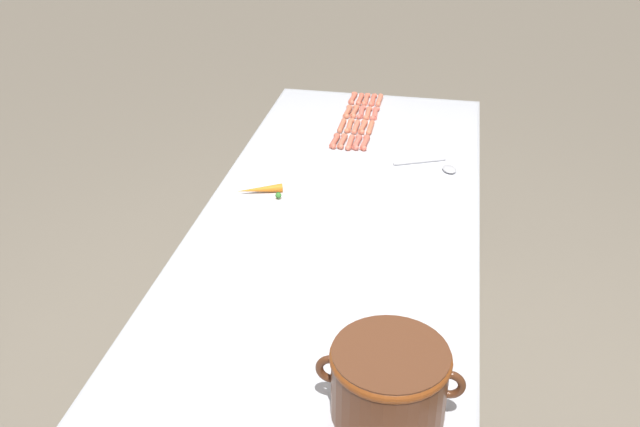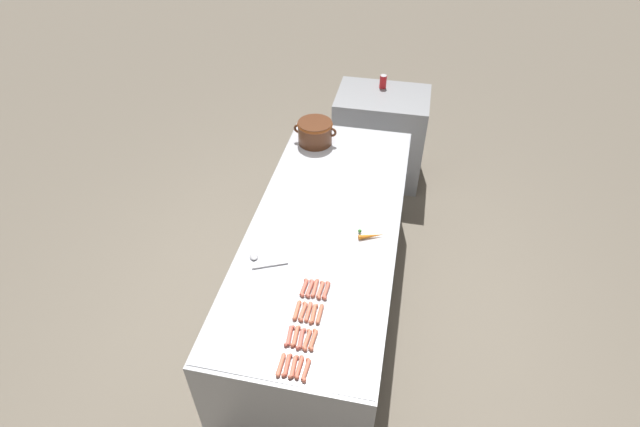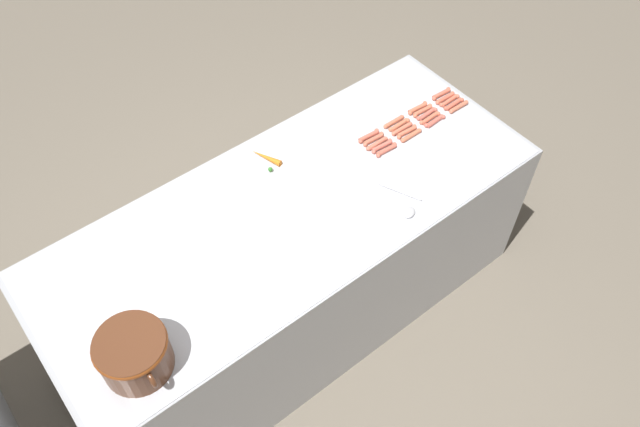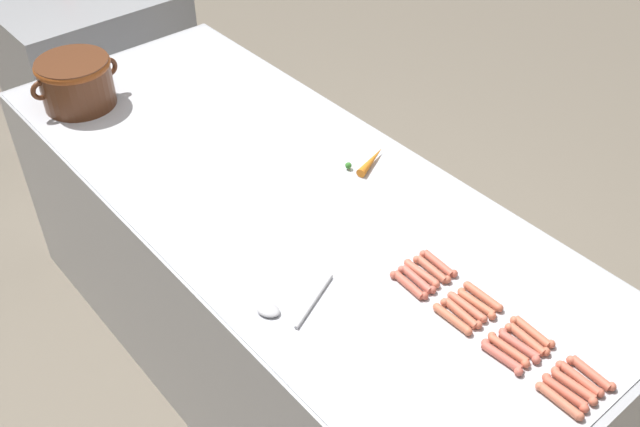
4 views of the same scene
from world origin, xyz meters
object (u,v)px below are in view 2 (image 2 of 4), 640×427
object	(u,v)px
hot_dog_18	(320,314)
bean_pot	(315,131)
hot_dog_1	(289,336)
hot_dog_17	(313,340)
hot_dog_10	(308,312)
hot_dog_6	(303,312)
hot_dog_2	(297,310)
soda_can	(383,82)
hot_dog_15	(321,290)
serving_spoon	(259,259)
hot_dog_16	(306,370)
hot_dog_5	(296,336)
hot_dog_12	(299,367)
hot_dog_13	(307,340)
hot_dog_9	(301,339)
hot_dog_11	(315,288)
hot_dog_19	(326,290)
hot_dog_8	(293,367)
hot_dog_14	(313,314)
carrot	(371,236)
hot_dog_3	(304,288)
hot_dog_4	(287,365)
back_cabinet	(380,136)
hot_dog_0	(281,365)

from	to	relation	value
hot_dog_18	bean_pot	distance (m)	1.73
hot_dog_1	hot_dog_17	world-z (taller)	same
hot_dog_10	hot_dog_6	bearing A→B (deg)	-170.40
hot_dog_2	hot_dog_10	xyz separation A→B (m)	(0.06, 0.00, 0.00)
hot_dog_10	soda_can	size ratio (longest dim) A/B	1.10
hot_dog_15	serving_spoon	xyz separation A→B (m)	(-0.42, 0.16, -0.00)
hot_dog_16	hot_dog_17	size ratio (longest dim) A/B	1.00
hot_dog_5	serving_spoon	xyz separation A→B (m)	(-0.35, 0.50, -0.00)
hot_dog_10	hot_dog_12	xyz separation A→B (m)	(0.03, -0.34, 0.00)
hot_dog_13	hot_dog_16	distance (m)	0.18
hot_dog_9	hot_dog_17	distance (m)	0.06
hot_dog_11	soda_can	world-z (taller)	soda_can
hot_dog_19	serving_spoon	bearing A→B (deg)	160.43
hot_dog_5	bean_pot	distance (m)	1.88
hot_dog_8	hot_dog_17	xyz separation A→B (m)	(0.06, 0.17, 0.00)
hot_dog_6	hot_dog_17	xyz separation A→B (m)	(0.09, -0.17, 0.00)
hot_dog_12	hot_dog_14	xyz separation A→B (m)	(-0.00, 0.33, 0.00)
serving_spoon	carrot	bearing A→B (deg)	27.79
hot_dog_14	hot_dog_3	bearing A→B (deg)	118.46
hot_dog_5	soda_can	world-z (taller)	soda_can
hot_dog_4	hot_dog_17	distance (m)	0.20
hot_dog_2	bean_pot	world-z (taller)	bean_pot
back_cabinet	hot_dog_5	size ratio (longest dim) A/B	6.62
serving_spoon	hot_dog_0	bearing A→B (deg)	-64.72
bean_pot	serving_spoon	bearing A→B (deg)	-92.50
soda_can	hot_dog_18	bearing A→B (deg)	-90.97
hot_dog_1	hot_dog_5	xyz separation A→B (m)	(0.03, 0.00, 0.00)
hot_dog_9	hot_dog_14	size ratio (longest dim) A/B	1.00
hot_dog_0	hot_dog_6	distance (m)	0.35
hot_dog_5	hot_dog_10	distance (m)	0.17
hot_dog_6	hot_dog_9	distance (m)	0.18
hot_dog_4	hot_dog_19	bearing A→B (deg)	79.06
serving_spoon	hot_dog_11	bearing A→B (deg)	-22.22
hot_dog_14	hot_dog_6	bearing A→B (deg)	176.93
hot_dog_11	hot_dog_19	xyz separation A→B (m)	(0.07, -0.00, 0.00)
hot_dog_5	hot_dog_6	size ratio (longest dim) A/B	1.00
hot_dog_14	bean_pot	world-z (taller)	bean_pot
hot_dog_14	hot_dog_9	bearing A→B (deg)	-99.92
soda_can	hot_dog_6	bearing A→B (deg)	-92.94
hot_dog_1	hot_dog_16	world-z (taller)	same
hot_dog_4	hot_dog_6	size ratio (longest dim) A/B	1.00
hot_dog_11	hot_dog_18	world-z (taller)	same
hot_dog_9	serving_spoon	distance (m)	0.64
hot_dog_0	hot_dog_6	world-z (taller)	same
hot_dog_9	hot_dog_14	distance (m)	0.17
hot_dog_1	carrot	xyz separation A→B (m)	(0.32, 0.84, 0.00)
hot_dog_5	hot_dog_15	xyz separation A→B (m)	(0.07, 0.33, 0.00)
hot_dog_3	hot_dog_19	xyz separation A→B (m)	(0.13, 0.01, 0.00)
hot_dog_5	hot_dog_1	bearing A→B (deg)	-172.41
hot_dog_19	soda_can	bearing A→B (deg)	89.01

